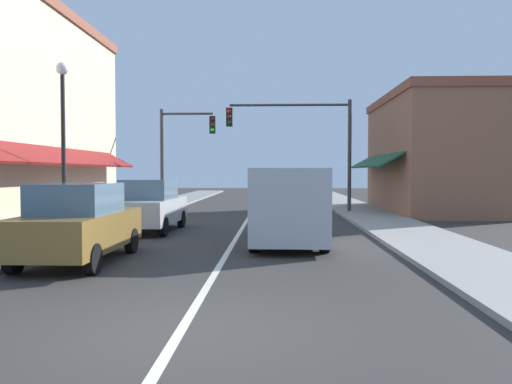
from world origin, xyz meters
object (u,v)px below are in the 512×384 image
Objects in this scene: parked_car_second_left at (150,206)px; traffic_signal_left_corner at (180,144)px; van_in_lane at (288,203)px; street_lamp_left_near at (63,123)px; traffic_signal_mast_arm at (305,134)px; parked_car_nearest_left at (78,223)px.

parked_car_second_left is 9.95m from traffic_signal_left_corner.
van_in_lane is 1.01× the size of street_lamp_left_near.
street_lamp_left_near reaches higher than parked_car_second_left.
traffic_signal_mast_arm reaches higher than street_lamp_left_near.
street_lamp_left_near is at bearing -125.08° from traffic_signal_mast_arm.
van_in_lane is at bearing 0.20° from street_lamp_left_near.
traffic_signal_left_corner is at bearing 165.53° from traffic_signal_mast_arm.
parked_car_nearest_left is 0.99× the size of parked_car_second_left.
traffic_signal_mast_arm is 13.01m from street_lamp_left_near.
street_lamp_left_near is (-1.66, 3.19, 2.55)m from parked_car_nearest_left.
traffic_signal_left_corner is (-6.45, 1.66, -0.34)m from traffic_signal_mast_arm.
parked_car_second_left is 10.17m from traffic_signal_mast_arm.
parked_car_nearest_left is 0.67× the size of traffic_signal_mast_arm.
traffic_signal_left_corner is 12.35m from street_lamp_left_near.
parked_car_nearest_left is at bearing -112.78° from traffic_signal_mast_arm.
street_lamp_left_near is at bearing -121.82° from parked_car_second_left.
traffic_signal_mast_arm is (1.07, 10.62, 2.71)m from van_in_lane.
traffic_signal_mast_arm reaches higher than parked_car_second_left.
parked_car_second_left is 0.78× the size of traffic_signal_left_corner.
traffic_signal_left_corner reaches higher than van_in_lane.
street_lamp_left_near is at bearing -94.75° from traffic_signal_left_corner.
van_in_lane is at bearing -29.23° from parked_car_second_left.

